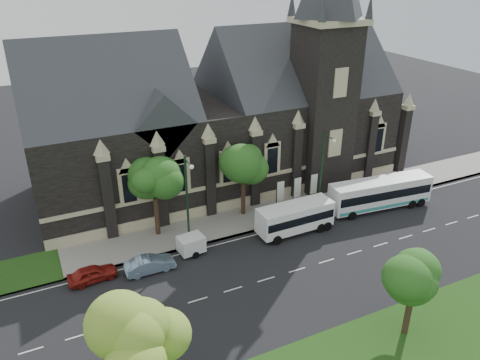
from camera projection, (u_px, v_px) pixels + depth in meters
ground at (266, 279)px, 38.75m from camera, size 160.00×160.00×0.00m
sidewalk at (220, 225)px, 46.47m from camera, size 80.00×5.00×0.15m
museum at (228, 114)px, 52.56m from camera, size 40.00×17.70×29.90m
tree_park_near at (149, 334)px, 24.27m from camera, size 4.42×4.42×8.56m
tree_park_east at (415, 277)px, 31.57m from camera, size 3.40×3.40×6.28m
tree_walk_right at (244, 162)px, 46.24m from camera, size 4.08×4.08×7.80m
tree_walk_left at (155, 179)px, 42.77m from camera, size 3.91×3.91×7.64m
street_lamp_near at (323, 170)px, 46.24m from camera, size 0.36×1.88×9.00m
street_lamp_mid at (188, 198)px, 40.79m from camera, size 0.36×1.88×9.00m
banner_flag_left at (279, 194)px, 47.52m from camera, size 0.90×0.10×4.00m
banner_flag_center at (296, 190)px, 48.30m from camera, size 0.90×0.10×4.00m
banner_flag_right at (312, 186)px, 49.07m from camera, size 0.90×0.10×4.00m
tour_coach at (380, 193)px, 48.98m from camera, size 11.36×3.54×3.26m
shuttle_bus at (295, 217)px, 44.77m from camera, size 7.51×2.72×2.89m
box_trailer at (191, 244)px, 41.75m from camera, size 3.28×1.94×1.71m
sedan at (150, 264)px, 39.49m from camera, size 4.21×1.49×1.39m
car_far_red at (92, 274)px, 38.35m from camera, size 4.08×1.91×1.35m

